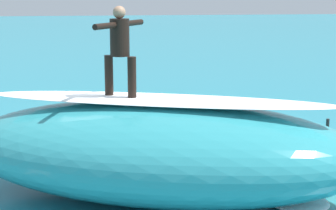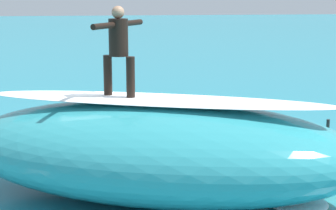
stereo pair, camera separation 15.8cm
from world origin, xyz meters
name	(u,v)px [view 1 (the left image)]	position (x,y,z in m)	size (l,w,h in m)	color
ground_plane	(112,169)	(0.00, 0.00, 0.00)	(120.00, 120.00, 0.00)	teal
wave_crest	(159,151)	(-0.78, 1.77, 0.87)	(7.20, 3.20, 1.74)	teal
wave_foam_lip	(159,100)	(-0.78, 1.77, 1.78)	(6.12, 1.12, 0.08)	white
surfboard_riding	(121,98)	(-0.14, 1.56, 1.78)	(2.28, 0.47, 0.08)	yellow
surfer_riding	(120,44)	(-0.14, 1.56, 2.72)	(0.91, 1.26, 1.55)	black
surfboard_paddling	(203,144)	(-2.17, -1.51, 0.03)	(1.93, 0.51, 0.06)	#E0563D
surfer_paddling	(206,139)	(-2.21, -1.38, 0.20)	(0.77, 1.70, 0.31)	black
buoy_marker	(326,157)	(-4.25, 0.75, 0.33)	(0.65, 0.65, 1.11)	yellow
foam_patch_near	(299,202)	(-3.09, 2.49, 0.09)	(1.03, 0.96, 0.18)	white
foam_patch_far	(202,169)	(-1.80, 0.44, 0.06)	(0.84, 0.77, 0.12)	white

